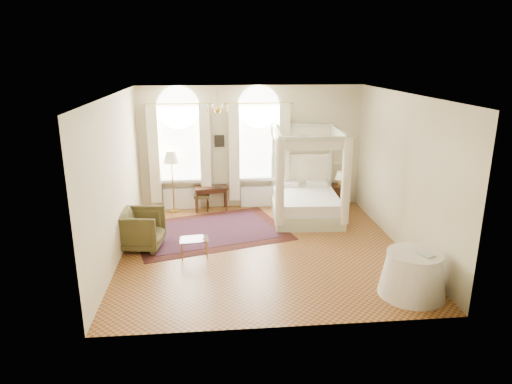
% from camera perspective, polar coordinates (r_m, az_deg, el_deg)
% --- Properties ---
extents(ground, '(6.00, 6.00, 0.00)m').
position_cam_1_polar(ground, '(10.02, 0.86, -7.10)').
color(ground, '#97642C').
rests_on(ground, ground).
extents(room_walls, '(6.00, 6.00, 6.00)m').
position_cam_1_polar(room_walls, '(9.39, 0.92, 4.02)').
color(room_walls, beige).
rests_on(room_walls, ground).
extents(window_left, '(1.62, 0.27, 3.29)m').
position_cam_1_polar(window_left, '(12.28, -9.46, 4.48)').
color(window_left, white).
rests_on(window_left, room_walls).
extents(window_right, '(1.62, 0.27, 3.29)m').
position_cam_1_polar(window_right, '(12.31, 0.36, 4.73)').
color(window_right, white).
rests_on(window_right, room_walls).
extents(chandelier, '(0.51, 0.45, 0.50)m').
position_cam_1_polar(chandelier, '(10.37, -4.83, 10.36)').
color(chandelier, '#AD8939').
rests_on(chandelier, room_walls).
extents(wall_pictures, '(2.54, 0.03, 0.39)m').
position_cam_1_polar(wall_pictures, '(12.32, -0.21, 6.65)').
color(wall_pictures, black).
rests_on(wall_pictures, room_walls).
extents(canopy_bed, '(1.85, 2.22, 2.29)m').
position_cam_1_polar(canopy_bed, '(11.75, 6.29, -0.83)').
color(canopy_bed, '#BABE9A').
rests_on(canopy_bed, ground).
extents(nightstand, '(0.54, 0.51, 0.61)m').
position_cam_1_polar(nightstand, '(12.83, 9.92, -0.48)').
color(nightstand, '#391C0F').
rests_on(nightstand, ground).
extents(nightstand_lamp, '(0.27, 0.27, 0.40)m').
position_cam_1_polar(nightstand_lamp, '(12.65, 10.48, 1.94)').
color(nightstand_lamp, '#AD8939').
rests_on(nightstand_lamp, nightstand).
extents(writing_desk, '(0.92, 0.54, 0.66)m').
position_cam_1_polar(writing_desk, '(12.31, -5.64, 0.22)').
color(writing_desk, '#391C0F').
rests_on(writing_desk, ground).
extents(laptop, '(0.38, 0.29, 0.03)m').
position_cam_1_polar(laptop, '(12.19, -4.67, 0.62)').
color(laptop, black).
rests_on(laptop, writing_desk).
extents(stool, '(0.42, 0.42, 0.47)m').
position_cam_1_polar(stool, '(12.37, -6.78, -0.60)').
color(stool, '#49421F').
rests_on(stool, ground).
extents(armchair, '(1.06, 1.03, 0.86)m').
position_cam_1_polar(armchair, '(10.21, -14.25, -4.55)').
color(armchair, '#40391B').
rests_on(armchair, ground).
extents(coffee_table, '(0.63, 0.47, 0.41)m').
position_cam_1_polar(coffee_table, '(9.58, -7.76, -6.03)').
color(coffee_table, white).
rests_on(coffee_table, ground).
extents(floor_lamp, '(0.43, 0.43, 1.66)m').
position_cam_1_polar(floor_lamp, '(12.15, -10.52, 3.94)').
color(floor_lamp, '#AD8939').
rests_on(floor_lamp, ground).
extents(oriental_rug, '(4.04, 3.38, 0.01)m').
position_cam_1_polar(oriental_rug, '(11.02, -5.75, -4.87)').
color(oriental_rug, '#40170F').
rests_on(oriental_rug, ground).
extents(side_table, '(1.16, 1.16, 0.79)m').
position_cam_1_polar(side_table, '(8.52, 19.01, -9.67)').
color(side_table, white).
rests_on(side_table, ground).
extents(book, '(0.28, 0.32, 0.03)m').
position_cam_1_polar(book, '(8.26, 19.99, -7.46)').
color(book, black).
rests_on(book, side_table).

